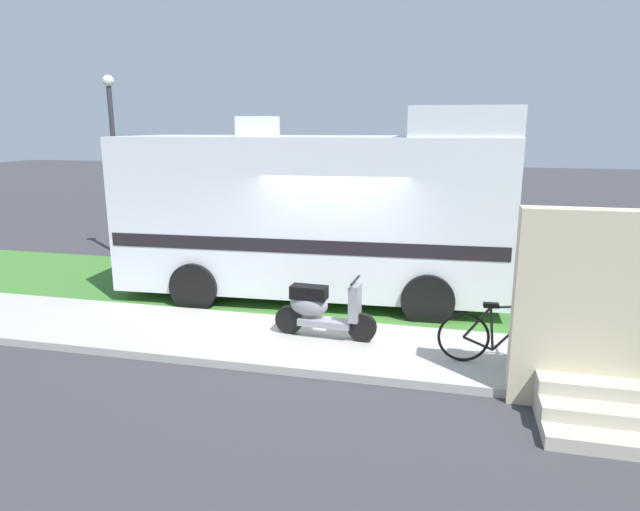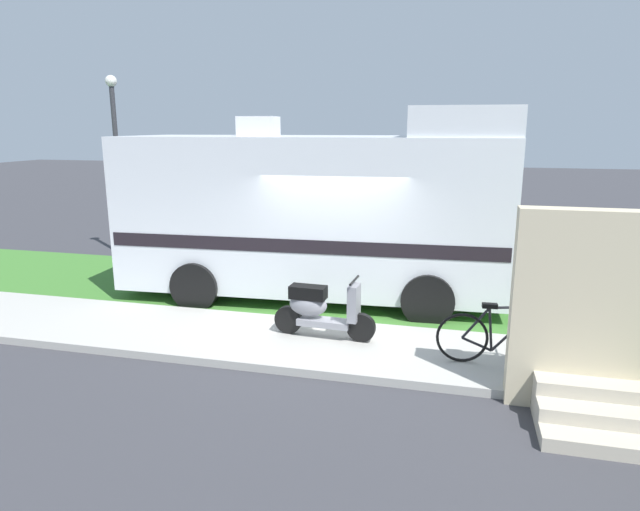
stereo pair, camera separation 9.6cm
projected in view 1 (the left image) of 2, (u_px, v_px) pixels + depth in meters
name	position (u px, v px, depth m)	size (l,w,h in m)	color
ground_plane	(331.00, 322.00, 9.52)	(80.00, 80.00, 0.00)	#38383D
sidewalk	(314.00, 345.00, 8.37)	(24.00, 2.00, 0.12)	#ADAAA3
grass_strip	(347.00, 295.00, 10.93)	(24.00, 3.40, 0.08)	#3D752D
motorhome_rv	(319.00, 210.00, 10.56)	(7.27, 2.98, 3.62)	silver
scooter	(321.00, 308.00, 8.44)	(1.61, 0.50, 0.97)	black
bicycle	(503.00, 337.00, 7.48)	(1.75, 0.52, 0.91)	black
pickup_truck_near	(395.00, 213.00, 15.19)	(5.22, 2.10, 1.82)	#B7B29E
porch_steps	(604.00, 335.00, 6.30)	(2.00, 1.26, 2.40)	#BCB29E
bottle_green	(530.00, 369.00, 7.15)	(0.07, 0.07, 0.26)	brown
street_lamp_post	(114.00, 150.00, 13.75)	(0.28, 0.28, 4.52)	#333338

